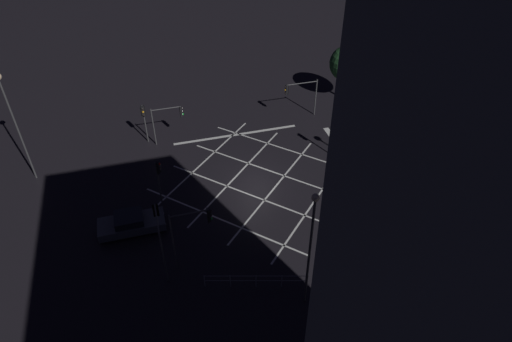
{
  "coord_description": "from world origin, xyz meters",
  "views": [
    {
      "loc": [
        -26.3,
        7.32,
        22.77
      ],
      "look_at": [
        0.0,
        0.0,
        0.99
      ],
      "focal_mm": 32.0,
      "sensor_mm": 36.0,
      "label": 1
    }
  ],
  "objects_px": {
    "waiting_car": "(131,223)",
    "traffic_light_median_south": "(346,129)",
    "traffic_light_nw_main": "(159,229)",
    "traffic_light_median_north": "(159,174)",
    "traffic_light_ne_main": "(144,117)",
    "street_lamp_east": "(9,107)",
    "street_lamp_west": "(420,127)",
    "traffic_light_ne_cross": "(170,116)",
    "traffic_light_se_cross": "(299,91)",
    "traffic_light_nw_cross": "(192,226)",
    "traffic_light_sw_cross": "(404,202)",
    "street_tree_near": "(347,64)",
    "street_lamp_far": "(311,238)"
  },
  "relations": [
    {
      "from": "traffic_light_nw_main",
      "to": "street_lamp_west",
      "type": "distance_m",
      "value": 18.39
    },
    {
      "from": "traffic_light_ne_cross",
      "to": "waiting_car",
      "type": "xyz_separation_m",
      "value": [
        -9.85,
        4.08,
        -1.96
      ]
    },
    {
      "from": "traffic_light_se_cross",
      "to": "street_lamp_west",
      "type": "height_order",
      "value": "street_lamp_west"
    },
    {
      "from": "street_tree_near",
      "to": "traffic_light_ne_main",
      "type": "bearing_deg",
      "value": 97.37
    },
    {
      "from": "traffic_light_nw_main",
      "to": "traffic_light_se_cross",
      "type": "bearing_deg",
      "value": -44.28
    },
    {
      "from": "traffic_light_ne_cross",
      "to": "street_lamp_far",
      "type": "distance_m",
      "value": 19.42
    },
    {
      "from": "traffic_light_ne_cross",
      "to": "traffic_light_median_north",
      "type": "distance_m",
      "value": 7.76
    },
    {
      "from": "traffic_light_ne_main",
      "to": "street_tree_near",
      "type": "height_order",
      "value": "street_tree_near"
    },
    {
      "from": "traffic_light_nw_main",
      "to": "traffic_light_ne_cross",
      "type": "relative_size",
      "value": 1.23
    },
    {
      "from": "traffic_light_median_north",
      "to": "street_tree_near",
      "type": "height_order",
      "value": "street_tree_near"
    },
    {
      "from": "traffic_light_median_north",
      "to": "traffic_light_ne_main",
      "type": "bearing_deg",
      "value": 92.59
    },
    {
      "from": "traffic_light_nw_main",
      "to": "street_lamp_west",
      "type": "bearing_deg",
      "value": -83.46
    },
    {
      "from": "waiting_car",
      "to": "traffic_light_median_south",
      "type": "bearing_deg",
      "value": 10.71
    },
    {
      "from": "traffic_light_ne_cross",
      "to": "street_lamp_west",
      "type": "relative_size",
      "value": 0.43
    },
    {
      "from": "traffic_light_ne_cross",
      "to": "waiting_car",
      "type": "distance_m",
      "value": 10.84
    },
    {
      "from": "traffic_light_nw_main",
      "to": "waiting_car",
      "type": "bearing_deg",
      "value": 26.54
    },
    {
      "from": "traffic_light_nw_cross",
      "to": "traffic_light_sw_cross",
      "type": "xyz_separation_m",
      "value": [
        -0.81,
        -13.75,
        -0.69
      ]
    },
    {
      "from": "traffic_light_nw_cross",
      "to": "street_lamp_west",
      "type": "relative_size",
      "value": 0.56
    },
    {
      "from": "traffic_light_sw_cross",
      "to": "street_lamp_west",
      "type": "height_order",
      "value": "street_lamp_west"
    },
    {
      "from": "traffic_light_nw_main",
      "to": "traffic_light_median_south",
      "type": "relative_size",
      "value": 0.96
    },
    {
      "from": "traffic_light_nw_main",
      "to": "traffic_light_median_north",
      "type": "bearing_deg",
      "value": -5.27
    },
    {
      "from": "traffic_light_nw_cross",
      "to": "traffic_light_se_cross",
      "type": "relative_size",
      "value": 1.26
    },
    {
      "from": "traffic_light_ne_cross",
      "to": "traffic_light_se_cross",
      "type": "height_order",
      "value": "traffic_light_se_cross"
    },
    {
      "from": "traffic_light_nw_main",
      "to": "traffic_light_se_cross",
      "type": "distance_m",
      "value": 20.15
    },
    {
      "from": "traffic_light_nw_main",
      "to": "street_lamp_east",
      "type": "distance_m",
      "value": 14.77
    },
    {
      "from": "traffic_light_ne_main",
      "to": "street_lamp_east",
      "type": "xyz_separation_m",
      "value": [
        -2.58,
        8.94,
        3.84
      ]
    },
    {
      "from": "traffic_light_nw_main",
      "to": "waiting_car",
      "type": "distance_m",
      "value": 4.81
    },
    {
      "from": "traffic_light_se_cross",
      "to": "waiting_car",
      "type": "relative_size",
      "value": 0.81
    },
    {
      "from": "traffic_light_ne_main",
      "to": "street_lamp_west",
      "type": "bearing_deg",
      "value": 56.23
    },
    {
      "from": "street_lamp_west",
      "to": "traffic_light_nw_cross",
      "type": "bearing_deg",
      "value": 99.05
    },
    {
      "from": "traffic_light_ne_cross",
      "to": "traffic_light_ne_main",
      "type": "bearing_deg",
      "value": 165.6
    },
    {
      "from": "traffic_light_ne_cross",
      "to": "street_tree_near",
      "type": "bearing_deg",
      "value": 9.95
    },
    {
      "from": "traffic_light_sw_cross",
      "to": "street_lamp_east",
      "type": "relative_size",
      "value": 0.42
    },
    {
      "from": "traffic_light_median_north",
      "to": "traffic_light_se_cross",
      "type": "bearing_deg",
      "value": 32.15
    },
    {
      "from": "street_tree_near",
      "to": "traffic_light_median_south",
      "type": "bearing_deg",
      "value": 155.33
    },
    {
      "from": "traffic_light_nw_cross",
      "to": "waiting_car",
      "type": "bearing_deg",
      "value": 132.15
    },
    {
      "from": "traffic_light_nw_main",
      "to": "traffic_light_median_south",
      "type": "bearing_deg",
      "value": -65.68
    },
    {
      "from": "street_lamp_east",
      "to": "street_lamp_far",
      "type": "relative_size",
      "value": 1.08
    },
    {
      "from": "traffic_light_sw_cross",
      "to": "waiting_car",
      "type": "height_order",
      "value": "traffic_light_sw_cross"
    },
    {
      "from": "traffic_light_nw_cross",
      "to": "street_lamp_west",
      "type": "height_order",
      "value": "street_lamp_west"
    },
    {
      "from": "street_lamp_east",
      "to": "street_lamp_west",
      "type": "bearing_deg",
      "value": -109.28
    },
    {
      "from": "street_lamp_west",
      "to": "waiting_car",
      "type": "height_order",
      "value": "street_lamp_west"
    },
    {
      "from": "traffic_light_ne_main",
      "to": "waiting_car",
      "type": "xyz_separation_m",
      "value": [
        -10.39,
        2.0,
        -1.95
      ]
    },
    {
      "from": "waiting_car",
      "to": "street_lamp_east",
      "type": "bearing_deg",
      "value": 131.61
    },
    {
      "from": "street_lamp_far",
      "to": "street_tree_near",
      "type": "distance_m",
      "value": 24.71
    },
    {
      "from": "traffic_light_se_cross",
      "to": "street_tree_near",
      "type": "bearing_deg",
      "value": -159.1
    },
    {
      "from": "street_lamp_east",
      "to": "traffic_light_sw_cross",
      "type": "bearing_deg",
      "value": -117.58
    },
    {
      "from": "street_lamp_west",
      "to": "street_lamp_far",
      "type": "xyz_separation_m",
      "value": [
        -7.04,
        10.48,
        -0.61
      ]
    },
    {
      "from": "traffic_light_nw_cross",
      "to": "waiting_car",
      "type": "xyz_separation_m",
      "value": [
        4.14,
        3.75,
        -2.73
      ]
    },
    {
      "from": "traffic_light_sw_cross",
      "to": "traffic_light_median_north",
      "type": "xyz_separation_m",
      "value": [
        7.24,
        15.13,
        -0.03
      ]
    }
  ]
}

